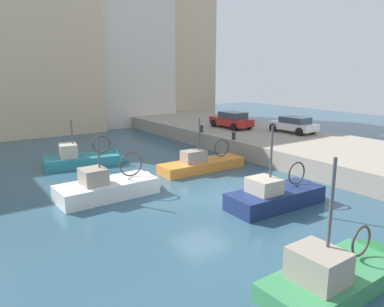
% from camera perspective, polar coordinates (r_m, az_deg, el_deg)
% --- Properties ---
extents(water_surface, '(80.00, 80.00, 0.00)m').
position_cam_1_polar(water_surface, '(18.24, 1.12, -6.85)').
color(water_surface, '#2D5166').
rests_on(water_surface, ground).
extents(quay_wall, '(9.00, 56.00, 1.20)m').
position_cam_1_polar(quay_wall, '(26.21, 22.07, -0.32)').
color(quay_wall, '#9E9384').
rests_on(quay_wall, ground).
extents(fishing_boat_teal, '(5.78, 2.94, 3.91)m').
position_cam_1_polar(fishing_boat_teal, '(25.35, -15.81, -1.41)').
color(fishing_boat_teal, teal).
rests_on(fishing_boat_teal, ground).
extents(fishing_boat_navy, '(5.59, 2.17, 4.62)m').
position_cam_1_polar(fishing_boat_navy, '(17.78, 13.53, -7.39)').
color(fishing_boat_navy, navy).
rests_on(fishing_boat_navy, ground).
extents(fishing_boat_white, '(5.72, 2.34, 4.21)m').
position_cam_1_polar(fishing_boat_white, '(18.91, -11.94, -6.08)').
color(fishing_boat_white, white).
rests_on(fishing_boat_white, ground).
extents(fishing_boat_orange, '(6.42, 1.89, 4.08)m').
position_cam_1_polar(fishing_boat_orange, '(23.30, 2.29, -2.20)').
color(fishing_boat_orange, orange).
rests_on(fishing_boat_orange, ground).
extents(fishing_boat_green, '(5.49, 2.17, 4.81)m').
position_cam_1_polar(fishing_boat_green, '(12.17, 22.08, -17.75)').
color(fishing_boat_green, '#388951').
rests_on(fishing_boat_green, ground).
extents(parked_car_red, '(2.02, 4.02, 1.41)m').
position_cam_1_polar(parked_car_red, '(32.23, 6.17, 5.24)').
color(parked_car_red, red).
rests_on(parked_car_red, quay_wall).
extents(parked_car_white, '(2.12, 3.92, 1.29)m').
position_cam_1_polar(parked_car_white, '(30.72, 15.48, 4.38)').
color(parked_car_white, silver).
rests_on(parked_car_white, quay_wall).
extents(mooring_bollard_mid, '(0.28, 0.28, 0.55)m').
position_cam_1_polar(mooring_bollard_mid, '(26.85, 6.50, 2.74)').
color(mooring_bollard_mid, '#2D2D33').
rests_on(mooring_bollard_mid, quay_wall).
extents(mooring_bollard_north, '(0.28, 0.28, 0.55)m').
position_cam_1_polar(mooring_bollard_north, '(29.95, 1.50, 3.86)').
color(mooring_bollard_north, '#2D2D33').
rests_on(mooring_bollard_north, quay_wall).
extents(waterfront_building_west, '(8.45, 6.60, 17.61)m').
position_cam_1_polar(waterfront_building_west, '(49.11, -2.51, 15.95)').
color(waterfront_building_west, beige).
rests_on(waterfront_building_west, ground).
extents(waterfront_building_east_mid, '(8.97, 7.84, 19.17)m').
position_cam_1_polar(waterfront_building_east_mid, '(44.48, -10.27, 17.10)').
color(waterfront_building_east_mid, silver).
rests_on(waterfront_building_east_mid, ground).
extents(waterfront_building_east, '(10.79, 9.28, 17.74)m').
position_cam_1_polar(waterfront_building_east, '(40.89, -23.05, 15.71)').
color(waterfront_building_east, beige).
rests_on(waterfront_building_east, ground).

